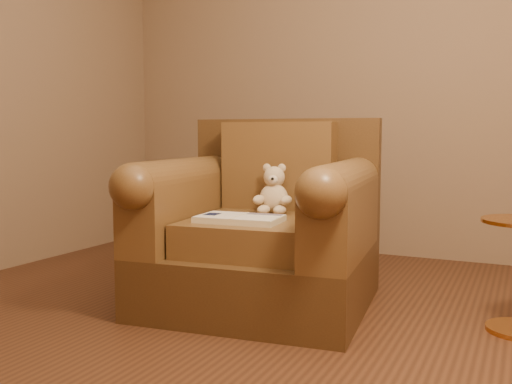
% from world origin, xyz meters
% --- Properties ---
extents(floor, '(4.00, 4.00, 0.00)m').
position_xyz_m(floor, '(0.00, 0.00, 0.00)').
color(floor, '#4F2D1B').
rests_on(floor, ground).
extents(armchair, '(1.20, 1.15, 0.98)m').
position_xyz_m(armchair, '(-0.13, 0.49, 0.38)').
color(armchair, '#4C3319').
rests_on(armchair, floor).
extents(teddy_bear, '(0.19, 0.23, 0.27)m').
position_xyz_m(teddy_bear, '(-0.11, 0.58, 0.57)').
color(teddy_bear, beige).
rests_on(teddy_bear, armchair).
extents(guidebook, '(0.42, 0.27, 0.03)m').
position_xyz_m(guidebook, '(-0.13, 0.22, 0.49)').
color(guidebook, beige).
rests_on(guidebook, armchair).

